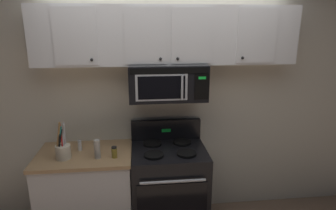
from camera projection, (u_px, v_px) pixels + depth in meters
The scene contains 9 objects.
back_wall at pixel (165, 98), 3.15m from camera, with size 5.20×0.10×2.70m, color silver.
stove_range at pixel (169, 187), 3.04m from camera, with size 0.76×0.69×1.12m.
over_range_microwave at pixel (167, 82), 2.85m from camera, with size 0.76×0.43×0.35m.
upper_cabinets at pixel (167, 35), 2.76m from camera, with size 2.50×0.36×0.55m.
counter_segment at pixel (88, 193), 2.96m from camera, with size 0.93×0.65×0.90m.
utensil_crock_cream at pixel (63, 150), 2.70m from camera, with size 0.14×0.14×0.38m.
salt_shaker at pixel (80, 145), 2.88m from camera, with size 0.04×0.04×0.11m.
pepper_mill at pixel (97, 149), 2.70m from camera, with size 0.06×0.06×0.19m, color #B7B2A8.
spice_jar at pixel (114, 152), 2.73m from camera, with size 0.05×0.05×0.11m.
Camera 1 is at (-0.30, -2.25, 2.13)m, focal length 30.68 mm.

